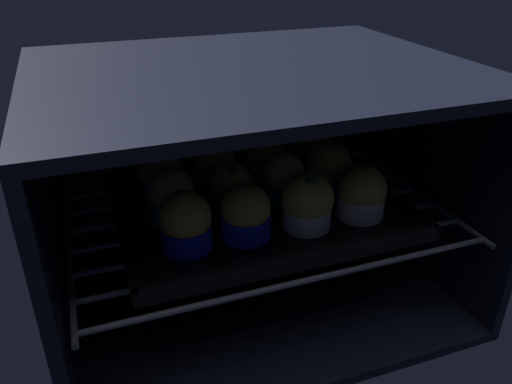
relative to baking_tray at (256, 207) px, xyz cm
name	(u,v)px	position (x,y,z in cm)	size (l,w,h in cm)	color
oven_cavity	(244,178)	(0.00, 5.45, 2.33)	(59.00, 47.00, 37.00)	black
oven_rack	(253,209)	(0.00, 1.20, -1.07)	(54.80, 42.00, 0.80)	#444756
baking_tray	(256,207)	(0.00, 0.00, 0.00)	(41.09, 32.80, 2.20)	black
muffin_row0_col0	(185,222)	(-12.39, -7.91, 4.19)	(6.73, 6.73, 7.88)	#1928B7
muffin_row0_col1	(246,214)	(-4.37, -8.05, 3.91)	(6.62, 6.62, 7.56)	#1928B7
muffin_row0_col2	(307,203)	(4.29, -8.48, 4.16)	(7.17, 7.17, 7.91)	silver
muffin_row0_col3	(362,194)	(12.77, -8.36, 3.97)	(6.94, 6.94, 7.78)	silver
muffin_row1_col0	(172,197)	(-12.50, -0.08, 3.93)	(6.62, 6.62, 7.58)	#0C8C84
muffin_row1_col1	(231,188)	(-3.85, 0.16, 3.77)	(6.62, 6.62, 7.19)	red
muffin_row1_col2	(283,179)	(4.31, -0.03, 3.91)	(6.62, 6.62, 7.54)	#0C8C84
muffin_row1_col3	(329,169)	(12.05, 0.22, 4.24)	(6.98, 6.98, 8.07)	#1928B7
muffin_row2_col0	(160,173)	(-12.59, 8.41, 3.90)	(6.91, 6.91, 7.60)	#1928B7
muffin_row2_col1	(214,164)	(-4.18, 8.04, 4.19)	(6.73, 6.73, 7.85)	#7A238C
muffin_row2_col2	(264,158)	(4.38, 7.99, 3.97)	(6.62, 6.62, 7.63)	silver
muffin_row2_col3	(309,149)	(12.57, 8.62, 4.20)	(6.92, 6.92, 7.93)	#1928B7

